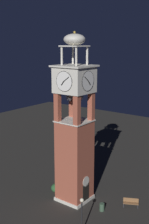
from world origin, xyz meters
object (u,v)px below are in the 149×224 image
(clock_tower, at_px, (75,135))
(park_bench, at_px, (131,203))
(trash_bin, at_px, (102,207))
(lamp_post, at_px, (82,209))

(clock_tower, xyz_separation_m, park_bench, (2.27, -5.74, -6.90))
(clock_tower, height_order, trash_bin, clock_tower)
(trash_bin, bearing_deg, park_bench, -39.32)
(lamp_post, distance_m, trash_bin, 4.96)
(park_bench, xyz_separation_m, lamp_post, (-6.92, 1.35, 2.01))
(lamp_post, relative_size, trash_bin, 4.44)
(clock_tower, relative_size, lamp_post, 5.08)
(clock_tower, distance_m, lamp_post, 8.05)
(clock_tower, bearing_deg, lamp_post, -136.62)
(lamp_post, bearing_deg, park_bench, -11.08)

